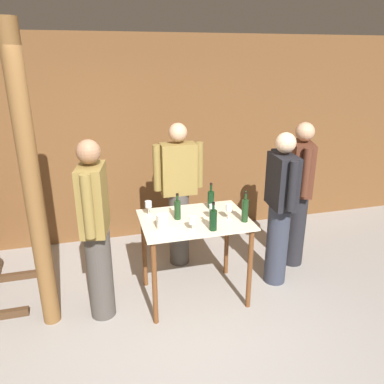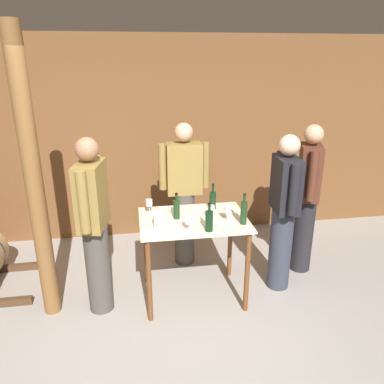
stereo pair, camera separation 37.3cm
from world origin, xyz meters
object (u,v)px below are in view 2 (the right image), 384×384
Objects in this scene: person_visitor_near_door at (284,211)px; wine_glass_near_left at (149,203)px; person_host at (307,197)px; wine_glass_near_center at (188,220)px; wine_glass_far_side at (228,210)px; wine_glass_near_right at (211,210)px; person_visitor_with_scarf at (94,224)px; wooden_post at (34,184)px; wine_bottle_far_left at (177,209)px; wine_bottle_right at (244,212)px; wine_bottle_left at (209,220)px; ice_bucket at (160,220)px; person_visitor_bearded at (184,192)px; wine_bottle_center at (213,200)px.

wine_glass_near_left is at bearing 172.48° from person_visitor_near_door.
wine_glass_near_left is at bearing -175.99° from person_host.
wine_glass_far_side reaches higher than wine_glass_near_center.
person_host is at bearing 17.69° from wine_glass_near_right.
wine_glass_near_center is 0.89m from person_visitor_with_scarf.
wooden_post is 2.44m from person_visitor_near_door.
wine_bottle_right is (0.62, -0.23, 0.02)m from wine_bottle_far_left.
wine_bottle_left is 0.72m from wine_glass_near_left.
wine_bottle_right is at bearing -33.79° from wine_glass_far_side.
ice_bucket is at bearing -136.16° from wine_bottle_far_left.
wine_glass_near_left reaches higher than wine_glass_near_right.
person_visitor_bearded is at bearing 143.98° from person_visitor_near_door.
wooden_post is at bearing -171.40° from wine_bottle_center.
wooden_post is at bearing -177.00° from wine_bottle_far_left.
wine_glass_near_right is 1.13m from person_visitor_with_scarf.
person_visitor_with_scarf is at bearing -172.37° from wine_bottle_far_left.
person_visitor_bearded reaches higher than wine_glass_far_side.
ice_bucket is 0.08× the size of person_host.
wine_bottle_far_left reaches higher than wine_glass_near_center.
person_visitor_bearded reaches higher than wine_bottle_center.
wine_glass_far_side is at bearing 18.50° from wine_glass_near_center.
person_visitor_with_scarf is 1.92m from person_visitor_near_door.
person_visitor_near_door reaches higher than wine_glass_near_left.
person_host is at bearing 7.39° from wooden_post.
wooden_post is at bearing 179.48° from wine_glass_near_right.
wine_glass_near_right is at bearing -162.31° from person_host.
wine_bottle_right is (0.36, 0.10, 0.02)m from wine_bottle_left.
wine_glass_far_side is at bearing 3.05° from ice_bucket.
wine_bottle_far_left is 0.98× the size of wine_bottle_left.
wine_bottle_far_left is 0.15× the size of person_visitor_bearded.
wine_bottle_center is at bearing 74.36° from wine_bottle_left.
person_host is at bearing 30.27° from wine_bottle_right.
person_visitor_bearded is at bearing 95.19° from wine_bottle_left.
wine_glass_far_side is (0.49, -0.14, 0.01)m from wine_bottle_far_left.
wooden_post is 0.64m from person_visitor_with_scarf.
person_host is at bearing 21.68° from wine_glass_near_center.
wine_bottle_center is 1.24m from person_visitor_with_scarf.
person_visitor_bearded is (-0.45, 0.91, -0.10)m from wine_bottle_right.
wine_glass_near_left is 0.09× the size of person_visitor_bearded.
wine_bottle_left is at bearing -9.62° from wooden_post.
wine_bottle_right is at bearing -24.38° from wine_glass_near_left.
wine_bottle_far_left is 1.12m from person_visitor_near_door.
ice_bucket is (-0.44, 0.15, -0.04)m from wine_bottle_left.
wine_glass_near_right is (0.60, -0.25, -0.01)m from wine_glass_near_left.
wine_bottle_right is at bearing -63.66° from person_visitor_bearded.
person_host is 1.40m from person_visitor_bearded.
person_visitor_bearded is (-0.32, 0.82, -0.10)m from wine_glass_far_side.
wine_bottle_right is 1.42m from person_visitor_with_scarf.
person_host is 0.50m from person_visitor_near_door.
wine_bottle_right is 0.18× the size of person_visitor_with_scarf.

